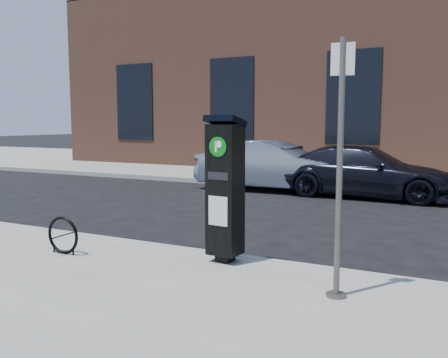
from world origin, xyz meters
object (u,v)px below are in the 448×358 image
Objects in this scene: sign_pole at (340,172)px; car_dark at (365,172)px; parking_kiosk at (225,187)px; car_silver at (273,166)px; bike_rack at (63,236)px.

sign_pole reaches higher than car_dark.
sign_pole is (1.71, -0.67, 0.36)m from parking_kiosk.
sign_pole is 8.54m from car_dark.
sign_pole is 0.60× the size of car_silver.
bike_rack is 8.94m from car_dark.
car_silver is (0.07, 8.48, 0.34)m from bike_rack.
car_dark is (2.74, 0.00, -0.06)m from car_silver.
parking_kiosk is at bearing 178.01° from car_dark.
bike_rack is at bearing -157.27° from parking_kiosk.
bike_rack is 0.12× the size of car_dark.
car_dark is at bearing 70.25° from bike_rack.
car_dark is (-1.19, 8.42, -0.84)m from sign_pole.
parking_kiosk is at bearing 150.66° from sign_pole.
parking_kiosk reaches higher than car_silver.
car_dark is at bearing -90.66° from car_silver.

